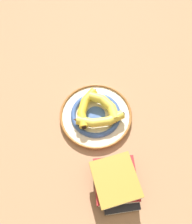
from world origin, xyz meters
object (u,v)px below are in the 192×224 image
(decorative_bowl, at_px, (96,114))
(book_stack, at_px, (117,183))
(banana_a, at_px, (99,121))
(banana_c, at_px, (85,107))
(banana_b, at_px, (106,105))

(decorative_bowl, distance_m, book_stack, 0.30)
(banana_a, height_order, banana_c, same)
(banana_b, bearing_deg, banana_a, 114.68)
(decorative_bowl, bearing_deg, book_stack, -61.62)
(banana_b, bearing_deg, decorative_bowl, 76.91)
(decorative_bowl, xyz_separation_m, banana_c, (-0.05, 0.01, 0.03))
(decorative_bowl, distance_m, banana_b, 0.06)
(decorative_bowl, height_order, banana_a, banana_a)
(decorative_bowl, height_order, book_stack, book_stack)
(banana_a, height_order, book_stack, book_stack)
(banana_b, bearing_deg, banana_c, 50.05)
(banana_a, relative_size, banana_c, 0.99)
(banana_a, bearing_deg, decorative_bowl, 98.78)
(banana_a, relative_size, book_stack, 0.93)
(banana_a, bearing_deg, book_stack, -84.31)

